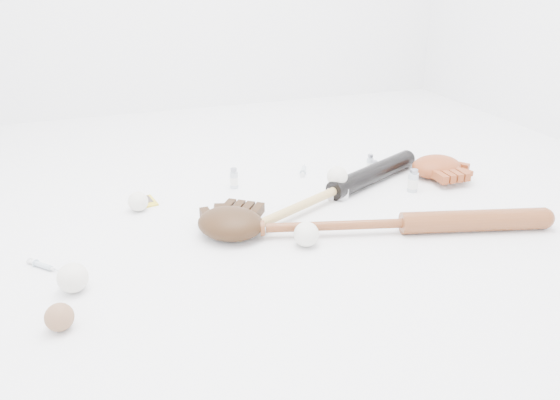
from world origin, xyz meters
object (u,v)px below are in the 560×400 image
object	(u,v)px
pedestal	(337,191)
bat_dark	(335,190)
bat_wood	(405,223)

from	to	relation	value
pedestal	bat_dark	bearing A→B (deg)	-124.68
bat_wood	pedestal	bearing A→B (deg)	118.38
bat_wood	pedestal	world-z (taller)	bat_wood
bat_dark	pedestal	world-z (taller)	bat_dark
pedestal	bat_wood	bearing A→B (deg)	-76.61
bat_wood	pedestal	distance (m)	0.33
bat_dark	bat_wood	bearing A→B (deg)	-99.03
bat_dark	pedestal	xyz separation A→B (m)	(0.02, 0.02, -0.02)
bat_dark	bat_wood	distance (m)	0.31
bat_dark	bat_wood	world-z (taller)	bat_dark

